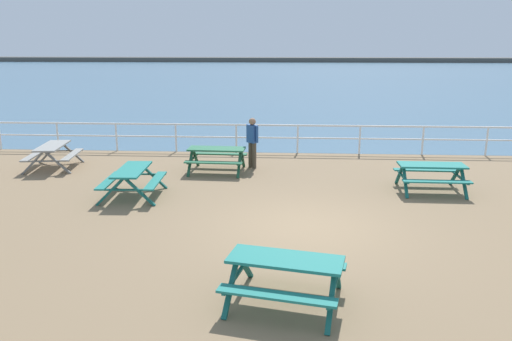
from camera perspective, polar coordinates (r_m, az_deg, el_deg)
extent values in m
cube|color=#846B4C|center=(11.47, 5.49, -6.87)|extent=(30.00, 24.00, 0.20)
cube|color=#476B84|center=(63.56, 3.91, 10.77)|extent=(142.00, 90.00, 0.01)
cube|color=#4C4C47|center=(106.51, 3.77, 12.25)|extent=(142.00, 6.00, 1.80)
cube|color=white|center=(18.68, 4.80, 5.14)|extent=(23.00, 0.06, 0.06)
cube|color=white|center=(18.76, 4.77, 3.71)|extent=(23.00, 0.05, 0.05)
cylinder|color=white|center=(21.78, -27.16, 3.52)|extent=(0.07, 0.07, 1.05)
cylinder|color=white|center=(20.71, -21.66, 3.61)|extent=(0.07, 0.07, 1.05)
cylinder|color=white|center=(19.85, -15.62, 3.66)|extent=(0.07, 0.07, 1.05)
cylinder|color=white|center=(19.22, -9.11, 3.68)|extent=(0.07, 0.07, 1.05)
cylinder|color=white|center=(18.86, -2.25, 3.65)|extent=(0.07, 0.07, 1.05)
cylinder|color=white|center=(18.77, 4.76, 3.56)|extent=(0.07, 0.07, 1.05)
cylinder|color=white|center=(18.97, 11.74, 3.42)|extent=(0.07, 0.07, 1.05)
cylinder|color=white|center=(19.44, 18.47, 3.23)|extent=(0.07, 0.07, 1.05)
cylinder|color=white|center=(20.16, 24.80, 3.02)|extent=(0.07, 0.07, 1.05)
cube|color=#1E7A70|center=(7.98, 3.38, -10.09)|extent=(1.91, 1.06, 0.05)
cube|color=#1E7A70|center=(8.66, 4.22, -10.24)|extent=(1.81, 0.63, 0.04)
cube|color=#1E7A70|center=(7.57, 2.32, -14.05)|extent=(1.81, 0.63, 0.04)
cube|color=#165B54|center=(8.37, 9.23, -11.88)|extent=(0.24, 0.79, 0.79)
cube|color=#165B54|center=(7.71, 8.59, -14.30)|extent=(0.24, 0.79, 0.79)
cube|color=#165B54|center=(8.01, 8.94, -12.75)|extent=(0.37, 1.48, 0.04)
cube|color=#165B54|center=(8.64, -1.28, -10.80)|extent=(0.24, 0.79, 0.79)
cube|color=#165B54|center=(8.00, -2.86, -13.00)|extent=(0.24, 0.79, 0.79)
cube|color=#165B54|center=(8.30, -2.04, -11.58)|extent=(0.37, 1.48, 0.04)
cube|color=#1E7A70|center=(13.75, -13.96, 0.10)|extent=(0.77, 1.83, 0.05)
cube|color=#1E7A70|center=(14.00, -16.34, -1.08)|extent=(0.33, 1.81, 0.04)
cube|color=#1E7A70|center=(13.68, -11.38, -1.13)|extent=(0.33, 1.81, 0.04)
cube|color=#165B54|center=(14.67, -14.51, -0.56)|extent=(0.79, 0.11, 0.79)
cube|color=#165B54|center=(14.49, -11.66, -0.58)|extent=(0.79, 0.11, 0.79)
cube|color=#165B54|center=(14.57, -13.10, -0.40)|extent=(1.50, 0.12, 0.04)
cube|color=#165B54|center=(13.24, -16.29, -2.31)|extent=(0.79, 0.11, 0.79)
cube|color=#165B54|center=(13.03, -13.14, -2.36)|extent=(0.79, 0.11, 0.79)
cube|color=#165B54|center=(13.12, -14.74, -2.15)|extent=(1.50, 0.12, 0.04)
cube|color=#1E7A70|center=(14.67, 19.41, 0.58)|extent=(1.81, 0.72, 0.05)
cube|color=#1E7A70|center=(15.32, 18.74, 0.05)|extent=(1.80, 0.28, 0.04)
cube|color=#1E7A70|center=(14.17, 19.94, -1.20)|extent=(1.80, 0.28, 0.04)
cube|color=#165B54|center=(15.33, 21.76, -0.50)|extent=(0.09, 0.79, 0.79)
cube|color=#165B54|center=(14.64, 22.61, -1.26)|extent=(0.09, 0.79, 0.79)
cube|color=#165B54|center=(14.97, 22.19, -0.71)|extent=(0.08, 1.50, 0.04)
cube|color=#165B54|center=(14.93, 16.04, -0.41)|extent=(0.09, 0.79, 0.79)
cube|color=#165B54|center=(14.22, 16.64, -1.18)|extent=(0.09, 0.79, 0.79)
cube|color=#165B54|center=(14.56, 16.35, -0.61)|extent=(0.08, 1.50, 0.04)
cube|color=gray|center=(17.72, -22.21, 2.61)|extent=(0.92, 1.87, 0.05)
cube|color=gray|center=(17.98, -23.99, 1.61)|extent=(0.49, 1.82, 0.04)
cube|color=gray|center=(17.59, -20.20, 1.72)|extent=(0.49, 1.82, 0.04)
cube|color=slate|center=(18.64, -22.46, 1.95)|extent=(0.80, 0.18, 0.79)
cube|color=slate|center=(18.41, -20.25, 2.01)|extent=(0.80, 0.18, 0.79)
cube|color=slate|center=(18.51, -21.38, 2.11)|extent=(1.50, 0.25, 0.04)
cube|color=slate|center=(17.20, -24.06, 0.81)|extent=(0.80, 0.18, 0.79)
cube|color=slate|center=(16.95, -21.68, 0.87)|extent=(0.80, 0.18, 0.79)
cube|color=slate|center=(17.06, -22.90, 0.99)|extent=(1.50, 0.25, 0.04)
cube|color=#286B47|center=(16.00, -4.52, 2.47)|extent=(1.83, 0.78, 0.05)
cube|color=#286B47|center=(16.66, -4.11, 1.90)|extent=(1.81, 0.34, 0.04)
cube|color=#286B47|center=(15.47, -4.91, 0.91)|extent=(1.81, 0.34, 0.04)
cube|color=#1E5035|center=(16.32, -1.56, 1.40)|extent=(0.12, 0.80, 0.79)
cube|color=#1E5035|center=(15.60, -1.92, 0.78)|extent=(0.12, 0.80, 0.79)
cube|color=#1E5035|center=(15.95, -1.74, 1.26)|extent=(0.13, 1.50, 0.04)
cube|color=#1E5035|center=(16.59, -6.91, 1.52)|extent=(0.12, 0.80, 0.79)
cube|color=#1E5035|center=(15.88, -7.50, 0.92)|extent=(0.12, 0.80, 0.79)
cube|color=#1E5035|center=(16.23, -7.20, 1.38)|extent=(0.13, 1.50, 0.04)
cylinder|color=#4C4233|center=(16.61, -0.63, 1.82)|extent=(0.14, 0.14, 0.85)
cylinder|color=#4C4233|center=(16.48, -0.21, 1.72)|extent=(0.14, 0.14, 0.85)
cube|color=#264C8C|center=(16.40, -0.42, 4.20)|extent=(0.40, 0.39, 0.58)
cylinder|color=#264C8C|center=(16.56, -0.94, 4.40)|extent=(0.09, 0.09, 0.52)
cylinder|color=#264C8C|center=(16.24, 0.10, 4.20)|extent=(0.09, 0.09, 0.52)
sphere|color=#9E7051|center=(16.34, -0.42, 5.60)|extent=(0.23, 0.23, 0.23)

